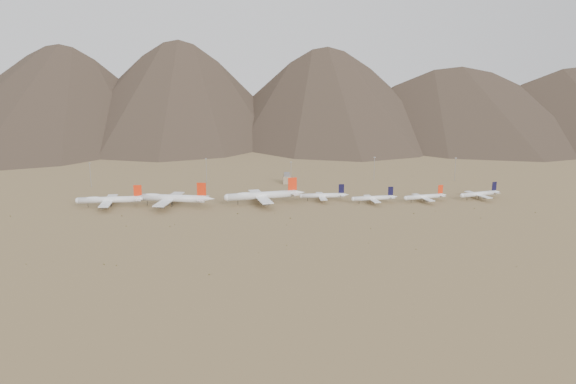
{
  "coord_description": "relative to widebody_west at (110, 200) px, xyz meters",
  "views": [
    {
      "loc": [
        -18.83,
        -463.09,
        119.37
      ],
      "look_at": [
        23.61,
        30.0,
        10.66
      ],
      "focal_mm": 35.0,
      "sensor_mm": 36.0,
      "label": 1
    }
  ],
  "objects": [
    {
      "name": "mast_far_west",
      "position": [
        -38.47,
        87.9,
        7.64
      ],
      "size": [
        2.0,
        0.6,
        25.7
      ],
      "color": "gray",
      "rests_on": "ground"
    },
    {
      "name": "mountain_ridge",
      "position": [
        134.33,
        869.19,
        143.43
      ],
      "size": [
        4400.0,
        1000.0,
        300.0
      ],
      "color": "#46362A",
      "rests_on": "ground"
    },
    {
      "name": "widebody_west",
      "position": [
        0.0,
        0.0,
        0.0
      ],
      "size": [
        64.18,
        49.27,
        19.05
      ],
      "rotation": [
        0.0,
        0.0,
        0.04
      ],
      "color": "white",
      "rests_on": "ground"
    },
    {
      "name": "narrowbody_c",
      "position": [
        283.98,
        -4.6,
        -1.79
      ],
      "size": [
        44.0,
        32.31,
        14.72
      ],
      "rotation": [
        0.0,
        0.0,
        0.22
      ],
      "color": "white",
      "rests_on": "ground"
    },
    {
      "name": "desert_scrub",
      "position": [
        122.61,
        -96.2,
        -6.22
      ],
      "size": [
        440.49,
        166.1,
        0.93
      ],
      "color": "brown",
      "rests_on": "ground"
    },
    {
      "name": "mast_east",
      "position": [
        261.48,
        100.52,
        7.64
      ],
      "size": [
        2.0,
        0.6,
        25.7
      ],
      "color": "gray",
      "rests_on": "ground"
    },
    {
      "name": "mast_centre",
      "position": [
        167.68,
        76.28,
        7.64
      ],
      "size": [
        2.0,
        0.6,
        25.7
      ],
      "color": "gray",
      "rests_on": "ground"
    },
    {
      "name": "widebody_centre",
      "position": [
        53.47,
        -2.78,
        1.08
      ],
      "size": [
        73.57,
        57.8,
        22.18
      ],
      "rotation": [
        0.0,
        0.0,
        -0.22
      ],
      "color": "white",
      "rests_on": "ground"
    },
    {
      "name": "narrowbody_b",
      "position": [
        235.94,
        -6.0,
        -1.82
      ],
      "size": [
        44.25,
        32.02,
        14.63
      ],
      "rotation": [
        0.0,
        0.0,
        0.11
      ],
      "color": "white",
      "rests_on": "ground"
    },
    {
      "name": "widebody_east",
      "position": [
        134.52,
        0.81,
        1.17
      ],
      "size": [
        74.76,
        58.56,
        22.45
      ],
      "rotation": [
        0.0,
        0.0,
        0.2
      ],
      "color": "white",
      "rests_on": "ground"
    },
    {
      "name": "ground",
      "position": [
        134.33,
        -30.81,
        -6.57
      ],
      "size": [
        3000.0,
        3000.0,
        0.0
      ],
      "primitive_type": "plane",
      "color": "#A18153",
      "rests_on": "ground"
    },
    {
      "name": "mast_west",
      "position": [
        78.75,
        106.59,
        7.64
      ],
      "size": [
        2.0,
        0.6,
        25.7
      ],
      "color": "gray",
      "rests_on": "ground"
    },
    {
      "name": "narrowbody_d",
      "position": [
        339.02,
        2.09,
        -1.65
      ],
      "size": [
        44.63,
        33.09,
        15.15
      ],
      "rotation": [
        0.0,
        0.0,
        0.29
      ],
      "color": "white",
      "rests_on": "ground"
    },
    {
      "name": "mast_far_east",
      "position": [
        347.84,
        87.88,
        7.64
      ],
      "size": [
        2.0,
        0.6,
        25.7
      ],
      "color": "gray",
      "rests_on": "ground"
    },
    {
      "name": "control_tower",
      "position": [
        164.33,
        89.19,
        -1.25
      ],
      "size": [
        8.0,
        8.0,
        12.0
      ],
      "color": "#9C8669",
      "rests_on": "ground"
    },
    {
      "name": "narrowbody_a",
      "position": [
        191.61,
        7.25,
        -1.59
      ],
      "size": [
        46.53,
        33.16,
        15.35
      ],
      "rotation": [
        0.0,
        0.0,
        0.0
      ],
      "color": "white",
      "rests_on": "ground"
    }
  ]
}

